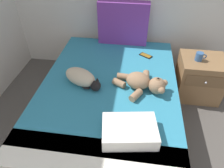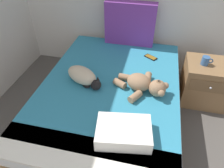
{
  "view_description": "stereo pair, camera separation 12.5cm",
  "coord_description": "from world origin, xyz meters",
  "px_view_note": "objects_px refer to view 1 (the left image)",
  "views": [
    {
      "loc": [
        1.66,
        1.63,
        1.76
      ],
      "look_at": [
        1.46,
        3.07,
        0.57
      ],
      "focal_mm": 33.01,
      "sensor_mm": 36.0,
      "label": 1
    },
    {
      "loc": [
        1.78,
        1.65,
        1.76
      ],
      "look_at": [
        1.46,
        3.07,
        0.57
      ],
      "focal_mm": 33.01,
      "sensor_mm": 36.0,
      "label": 2
    }
  ],
  "objects_px": {
    "bed": "(109,101)",
    "teddy_bear": "(143,83)",
    "patterned_cushion": "(123,23)",
    "throw_pillow": "(129,131)",
    "cat": "(82,78)",
    "mug": "(199,56)",
    "nightstand": "(199,78)",
    "cell_phone": "(146,56)"
  },
  "relations": [
    {
      "from": "bed",
      "to": "teddy_bear",
      "type": "height_order",
      "value": "teddy_bear"
    },
    {
      "from": "patterned_cushion",
      "to": "throw_pillow",
      "type": "bearing_deg",
      "value": -82.34
    },
    {
      "from": "cat",
      "to": "patterned_cushion",
      "type": "bearing_deg",
      "value": 71.2
    },
    {
      "from": "bed",
      "to": "teddy_bear",
      "type": "relative_size",
      "value": 3.67
    },
    {
      "from": "throw_pillow",
      "to": "mug",
      "type": "distance_m",
      "value": 1.29
    },
    {
      "from": "nightstand",
      "to": "cell_phone",
      "type": "bearing_deg",
      "value": 175.8
    },
    {
      "from": "throw_pillow",
      "to": "mug",
      "type": "relative_size",
      "value": 3.33
    },
    {
      "from": "cat",
      "to": "throw_pillow",
      "type": "xyz_separation_m",
      "value": [
        0.5,
        -0.56,
        -0.02
      ]
    },
    {
      "from": "throw_pillow",
      "to": "nightstand",
      "type": "relative_size",
      "value": 0.78
    },
    {
      "from": "bed",
      "to": "mug",
      "type": "relative_size",
      "value": 16.03
    },
    {
      "from": "cell_phone",
      "to": "mug",
      "type": "bearing_deg",
      "value": -6.92
    },
    {
      "from": "cell_phone",
      "to": "nightstand",
      "type": "relative_size",
      "value": 0.32
    },
    {
      "from": "bed",
      "to": "patterned_cushion",
      "type": "distance_m",
      "value": 1.0
    },
    {
      "from": "teddy_bear",
      "to": "patterned_cushion",
      "type": "bearing_deg",
      "value": 107.58
    },
    {
      "from": "teddy_bear",
      "to": "cell_phone",
      "type": "distance_m",
      "value": 0.6
    },
    {
      "from": "teddy_bear",
      "to": "throw_pillow",
      "type": "relative_size",
      "value": 1.31
    },
    {
      "from": "cell_phone",
      "to": "bed",
      "type": "bearing_deg",
      "value": -121.67
    },
    {
      "from": "patterned_cushion",
      "to": "teddy_bear",
      "type": "height_order",
      "value": "patterned_cushion"
    },
    {
      "from": "patterned_cushion",
      "to": "cell_phone",
      "type": "relative_size",
      "value": 3.75
    },
    {
      "from": "throw_pillow",
      "to": "patterned_cushion",
      "type": "bearing_deg",
      "value": 97.66
    },
    {
      "from": "bed",
      "to": "teddy_bear",
      "type": "distance_m",
      "value": 0.45
    },
    {
      "from": "bed",
      "to": "patterned_cushion",
      "type": "relative_size",
      "value": 3.14
    },
    {
      "from": "nightstand",
      "to": "bed",
      "type": "bearing_deg",
      "value": -152.64
    },
    {
      "from": "cat",
      "to": "teddy_bear",
      "type": "relative_size",
      "value": 0.79
    },
    {
      "from": "patterned_cushion",
      "to": "cell_phone",
      "type": "xyz_separation_m",
      "value": [
        0.31,
        -0.3,
        -0.26
      ]
    },
    {
      "from": "bed",
      "to": "throw_pillow",
      "type": "distance_m",
      "value": 0.71
    },
    {
      "from": "patterned_cushion",
      "to": "mug",
      "type": "distance_m",
      "value": 0.98
    },
    {
      "from": "bed",
      "to": "patterned_cushion",
      "type": "height_order",
      "value": "patterned_cushion"
    },
    {
      "from": "teddy_bear",
      "to": "mug",
      "type": "bearing_deg",
      "value": 41.36
    },
    {
      "from": "mug",
      "to": "throw_pillow",
      "type": "bearing_deg",
      "value": -122.16
    },
    {
      "from": "teddy_bear",
      "to": "cat",
      "type": "bearing_deg",
      "value": -179.42
    },
    {
      "from": "teddy_bear",
      "to": "cell_phone",
      "type": "bearing_deg",
      "value": 87.9
    },
    {
      "from": "bed",
      "to": "nightstand",
      "type": "bearing_deg",
      "value": 27.36
    },
    {
      "from": "patterned_cushion",
      "to": "teddy_bear",
      "type": "bearing_deg",
      "value": -72.42
    },
    {
      "from": "cat",
      "to": "teddy_bear",
      "type": "height_order",
      "value": "teddy_bear"
    },
    {
      "from": "throw_pillow",
      "to": "mug",
      "type": "xyz_separation_m",
      "value": [
        0.69,
        1.1,
        0.03
      ]
    },
    {
      "from": "throw_pillow",
      "to": "mug",
      "type": "height_order",
      "value": "mug"
    },
    {
      "from": "patterned_cushion",
      "to": "teddy_bear",
      "type": "xyz_separation_m",
      "value": [
        0.28,
        -0.9,
        -0.19
      ]
    },
    {
      "from": "cat",
      "to": "nightstand",
      "type": "bearing_deg",
      "value": 23.68
    },
    {
      "from": "bed",
      "to": "nightstand",
      "type": "distance_m",
      "value": 1.14
    },
    {
      "from": "patterned_cushion",
      "to": "throw_pillow",
      "type": "distance_m",
      "value": 1.49
    },
    {
      "from": "patterned_cushion",
      "to": "cat",
      "type": "distance_m",
      "value": 0.97
    }
  ]
}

